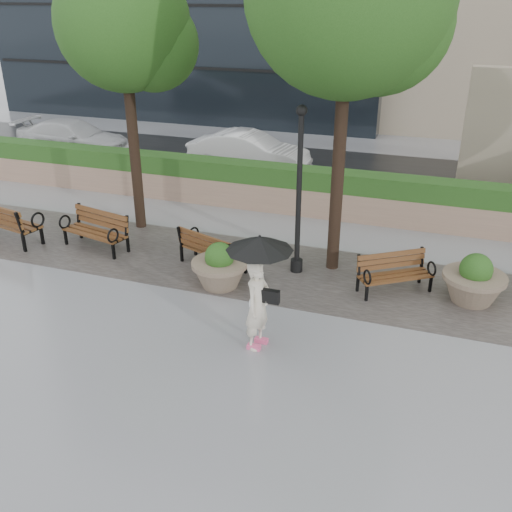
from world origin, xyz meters
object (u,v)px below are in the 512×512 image
(bench_2, at_px, (213,257))
(lamppost, at_px, (299,203))
(bench_0, at_px, (8,229))
(planter_left, at_px, (220,270))
(bench_1, at_px, (96,238))
(car_right, at_px, (249,152))
(pedestrian, at_px, (259,282))
(car_left, at_px, (74,138))
(bench_3, at_px, (394,281))
(planter_right, at_px, (474,283))

(bench_2, xyz_separation_m, lamppost, (1.93, 0.46, 1.42))
(bench_0, bearing_deg, planter_left, -173.03)
(bench_1, xyz_separation_m, bench_2, (3.23, -0.06, -0.01))
(car_right, bearing_deg, planter_left, -162.42)
(lamppost, height_order, pedestrian, lamppost)
(bench_0, height_order, bench_2, bench_0)
(bench_0, distance_m, lamppost, 7.78)
(pedestrian, bearing_deg, bench_1, 75.16)
(bench_1, xyz_separation_m, planter_left, (3.75, -0.87, 0.12))
(bench_0, xyz_separation_m, lamppost, (7.62, 0.73, 1.37))
(car_left, bearing_deg, lamppost, -124.22)
(bench_2, bearing_deg, bench_1, 18.58)
(bench_3, relative_size, lamppost, 0.43)
(bench_3, bearing_deg, bench_2, 147.90)
(bench_0, bearing_deg, car_right, -103.55)
(lamppost, xyz_separation_m, car_left, (-11.20, 7.24, -1.01))
(car_left, bearing_deg, bench_0, -157.17)
(car_right, relative_size, pedestrian, 2.00)
(planter_right, bearing_deg, bench_2, -177.09)
(bench_2, distance_m, planter_left, 0.97)
(planter_right, xyz_separation_m, car_right, (-7.68, 7.44, 0.29))
(car_left, height_order, pedestrian, pedestrian)
(planter_left, distance_m, car_left, 12.98)
(bench_1, bearing_deg, planter_right, 14.32)
(car_left, bearing_deg, planter_right, -117.51)
(bench_2, distance_m, car_left, 12.06)
(bench_3, height_order, car_left, car_left)
(planter_right, distance_m, lamppost, 4.08)
(bench_0, xyz_separation_m, bench_1, (2.46, 0.33, -0.03))
(planter_right, bearing_deg, bench_3, -176.24)
(bench_0, xyz_separation_m, bench_2, (5.70, 0.26, -0.05))
(planter_left, bearing_deg, bench_1, 166.94)
(lamppost, bearing_deg, car_right, 117.60)
(bench_0, bearing_deg, pedestrian, 174.36)
(car_left, xyz_separation_m, pedestrian, (11.36, -10.44, 0.65))
(bench_0, relative_size, car_right, 0.48)
(bench_3, relative_size, car_right, 0.38)
(planter_left, distance_m, pedestrian, 2.65)
(lamppost, xyz_separation_m, car_right, (-3.80, 7.27, -0.97))
(car_left, bearing_deg, pedestrian, -133.92)
(bench_1, bearing_deg, lamppost, 17.28)
(bench_3, distance_m, planter_right, 1.62)
(bench_2, xyz_separation_m, planter_left, (0.52, -0.81, 0.14))
(bench_1, distance_m, car_left, 9.75)
(bench_3, height_order, planter_right, planter_right)
(bench_2, xyz_separation_m, planter_right, (5.80, 0.30, 0.16))
(lamppost, bearing_deg, planter_right, -2.48)
(planter_left, height_order, car_right, car_right)
(bench_2, relative_size, planter_right, 1.40)
(car_right, bearing_deg, planter_right, -132.18)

